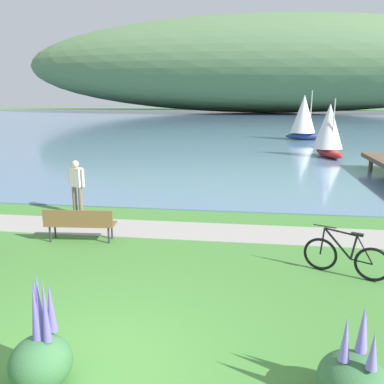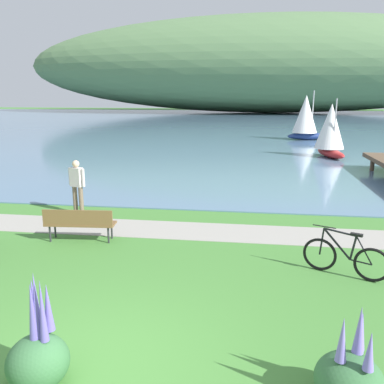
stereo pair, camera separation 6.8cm
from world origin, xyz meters
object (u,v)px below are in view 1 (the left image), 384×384
(bicycle_leaning_near_bench, at_px, (345,257))
(person_at_shoreline, at_px, (77,183))
(sailboat_mid_bay, at_px, (329,130))
(sailboat_nearest_to_shore, at_px, (304,117))
(park_bench_near_camera, at_px, (80,222))

(bicycle_leaning_near_bench, relative_size, person_at_shoreline, 0.96)
(person_at_shoreline, relative_size, sailboat_mid_bay, 0.50)
(sailboat_nearest_to_shore, distance_m, sailboat_mid_bay, 9.20)
(park_bench_near_camera, bearing_deg, sailboat_mid_bay, 59.84)
(sailboat_mid_bay, bearing_deg, bicycle_leaning_near_bench, -99.17)
(park_bench_near_camera, xyz_separation_m, sailboat_mid_bay, (9.01, 15.51, 1.13))
(sailboat_mid_bay, bearing_deg, person_at_shoreline, -127.58)
(park_bench_near_camera, height_order, bicycle_leaning_near_bench, bicycle_leaning_near_bench)
(person_at_shoreline, bearing_deg, sailboat_mid_bay, 52.42)
(sailboat_nearest_to_shore, bearing_deg, sailboat_mid_bay, -88.45)
(sailboat_mid_bay, bearing_deg, sailboat_nearest_to_shore, 91.55)
(park_bench_near_camera, bearing_deg, sailboat_nearest_to_shore, 70.47)
(person_at_shoreline, distance_m, sailboat_nearest_to_shore, 24.38)
(sailboat_nearest_to_shore, xyz_separation_m, sailboat_mid_bay, (0.25, -9.20, -0.24))
(park_bench_near_camera, relative_size, sailboat_mid_bay, 0.54)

